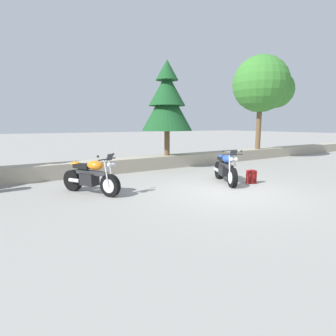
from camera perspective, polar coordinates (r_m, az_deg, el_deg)
name	(u,v)px	position (r m, az deg, el deg)	size (l,w,h in m)	color
ground_plane	(226,192)	(8.24, 12.02, -4.82)	(120.00, 120.00, 0.00)	gray
stone_wall	(147,163)	(12.00, -4.32, 1.03)	(36.00, 0.80, 0.55)	#A89E89
motorcycle_orange_near_left	(91,177)	(8.03, -15.73, -1.79)	(1.15, 1.90, 1.18)	black
motorcycle_blue_centre	(226,169)	(9.38, 11.92, -0.11)	(1.15, 1.91, 1.18)	black
rider_backpack	(251,176)	(9.53, 16.95, -1.64)	(0.34, 0.32, 0.47)	#A31E1E
pine_tree_mid_left	(167,101)	(12.53, -0.21, 13.73)	(2.28, 2.28, 4.20)	brown
leafy_tree_mid_right	(264,85)	(16.70, 19.36, 15.94)	(3.24, 3.09, 5.16)	brown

